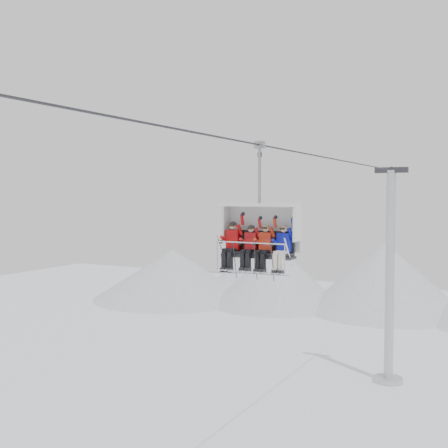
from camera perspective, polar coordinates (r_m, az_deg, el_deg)
The scene contains 8 objects.
ridgeline at distance 56.94m, azimuth 18.94°, elevation -6.22°, with size 72.00×21.00×7.00m.
lift_tower_right at distance 36.71m, azimuth 16.47°, elevation -6.54°, with size 2.00×1.80×13.48m.
haul_cable at distance 15.38m, azimuth 0.00°, elevation 8.73°, with size 0.06×0.06×50.00m, color #303035.
chairlift_carrier at distance 17.55m, azimuth 3.79°, elevation -0.52°, with size 2.46×1.17×3.98m.
skier_far_left at distance 17.68m, azimuth 0.81°, elevation -2.01°, with size 0.42×1.69×1.67m.
skier_center_left at distance 17.40m, azimuth 2.65°, elevation -2.23°, with size 0.38×1.69×1.53m.
skier_center_right at distance 17.19m, azimuth 4.14°, elevation -2.26°, with size 0.39×1.69×1.57m.
skier_far_right at distance 16.96m, azimuth 5.96°, elevation -2.34°, with size 0.39×1.69×1.57m.
Camera 1 is at (7.19, -13.50, 11.75)m, focal length 45.00 mm.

